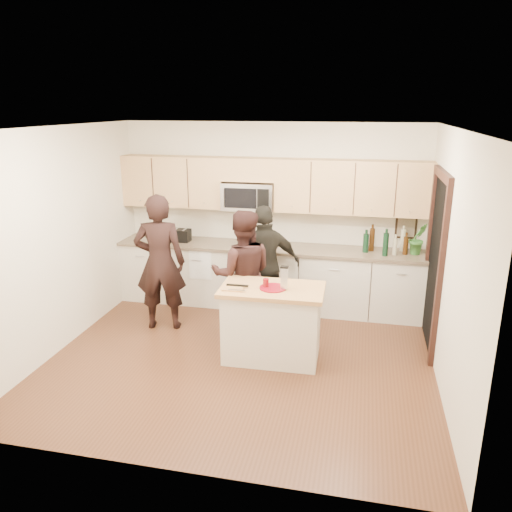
% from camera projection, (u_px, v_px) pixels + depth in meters
% --- Properties ---
extents(floor, '(4.50, 4.50, 0.00)m').
position_uv_depth(floor, '(241.00, 358.00, 6.02)').
color(floor, '#512D1B').
rests_on(floor, ground).
extents(room_shell, '(4.52, 4.02, 2.71)m').
position_uv_depth(room_shell, '(239.00, 218.00, 5.52)').
color(room_shell, beige).
rests_on(room_shell, ground).
extents(back_cabinetry, '(4.50, 0.66, 0.94)m').
position_uv_depth(back_cabinetry, '(268.00, 276.00, 7.47)').
color(back_cabinetry, beige).
rests_on(back_cabinetry, ground).
extents(upper_cabinetry, '(4.50, 0.33, 0.75)m').
position_uv_depth(upper_cabinetry, '(273.00, 183.00, 7.20)').
color(upper_cabinetry, tan).
rests_on(upper_cabinetry, ground).
extents(microwave, '(0.76, 0.41, 0.40)m').
position_uv_depth(microwave, '(249.00, 196.00, 7.29)').
color(microwave, silver).
rests_on(microwave, ground).
extents(doorway, '(0.06, 1.25, 2.20)m').
position_uv_depth(doorway, '(435.00, 257.00, 6.07)').
color(doorway, black).
rests_on(doorway, ground).
extents(framed_picture, '(0.30, 0.03, 0.38)m').
position_uv_depth(framed_picture, '(406.00, 225.00, 7.11)').
color(framed_picture, black).
rests_on(framed_picture, ground).
extents(dish_towel, '(0.34, 0.60, 0.48)m').
position_uv_depth(dish_towel, '(203.00, 255.00, 7.39)').
color(dish_towel, white).
rests_on(dish_towel, ground).
extents(island, '(1.22, 0.73, 0.90)m').
position_uv_depth(island, '(272.00, 323.00, 5.91)').
color(island, beige).
rests_on(island, ground).
extents(red_plate, '(0.31, 0.31, 0.02)m').
position_uv_depth(red_plate, '(273.00, 288.00, 5.75)').
color(red_plate, maroon).
rests_on(red_plate, island).
extents(box_grater, '(0.09, 0.07, 0.27)m').
position_uv_depth(box_grater, '(284.00, 277.00, 5.67)').
color(box_grater, silver).
rests_on(box_grater, red_plate).
extents(drink_glass, '(0.07, 0.07, 0.11)m').
position_uv_depth(drink_glass, '(266.00, 283.00, 5.76)').
color(drink_glass, maroon).
rests_on(drink_glass, island).
extents(cutting_board, '(0.23, 0.18, 0.02)m').
position_uv_depth(cutting_board, '(233.00, 288.00, 5.73)').
color(cutting_board, tan).
rests_on(cutting_board, island).
extents(tongs, '(0.26, 0.03, 0.02)m').
position_uv_depth(tongs, '(237.00, 285.00, 5.78)').
color(tongs, black).
rests_on(tongs, cutting_board).
extents(knife, '(0.21, 0.03, 0.01)m').
position_uv_depth(knife, '(237.00, 290.00, 5.65)').
color(knife, silver).
rests_on(knife, cutting_board).
extents(toaster, '(0.30, 0.20, 0.19)m').
position_uv_depth(toaster, '(180.00, 235.00, 7.56)').
color(toaster, black).
rests_on(toaster, back_cabinetry).
extents(bottle_cluster, '(0.61, 0.38, 0.38)m').
position_uv_depth(bottle_cluster, '(386.00, 241.00, 6.94)').
color(bottle_cluster, black).
rests_on(bottle_cluster, back_cabinetry).
extents(orchid, '(0.30, 0.28, 0.44)m').
position_uv_depth(orchid, '(418.00, 239.00, 6.87)').
color(orchid, '#387830').
rests_on(orchid, back_cabinetry).
extents(woman_left, '(0.75, 0.58, 1.84)m').
position_uv_depth(woman_left, '(160.00, 263.00, 6.62)').
color(woman_left, black).
rests_on(woman_left, ground).
extents(woman_center, '(0.95, 0.81, 1.68)m').
position_uv_depth(woman_center, '(242.00, 274.00, 6.41)').
color(woman_center, black).
rests_on(woman_center, ground).
extents(woman_right, '(1.05, 0.79, 1.66)m').
position_uv_depth(woman_right, '(265.00, 266.00, 6.79)').
color(woman_right, black).
rests_on(woman_right, ground).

